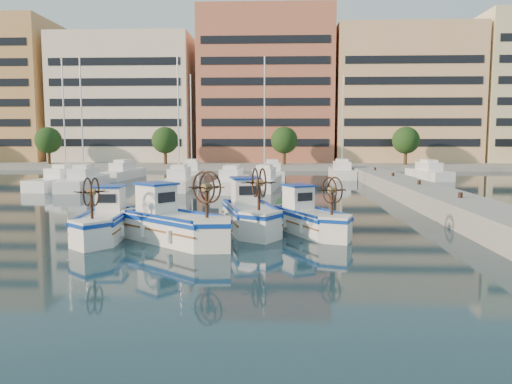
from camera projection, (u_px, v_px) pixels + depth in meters
name	position (u px, v px, depth m)	size (l,w,h in m)	color
ground	(210.00, 239.00, 22.00)	(300.00, 300.00, 0.00)	#193743
quay	(447.00, 204.00, 29.34)	(3.00, 60.00, 1.20)	gray
waterfront	(314.00, 99.00, 85.04)	(180.00, 40.00, 25.60)	gray
yacht_marina	(217.00, 178.00, 49.55)	(39.31, 22.53, 11.50)	white
fishing_boat_a	(105.00, 220.00, 22.38)	(2.19, 4.66, 2.86)	white
fishing_boat_b	(173.00, 222.00, 21.43)	(5.01, 4.66, 3.15)	white
fishing_boat_c	(250.00, 212.00, 24.17)	(3.17, 5.20, 3.15)	white
fishing_boat_d	(309.00, 217.00, 23.40)	(3.56, 4.62, 2.79)	white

